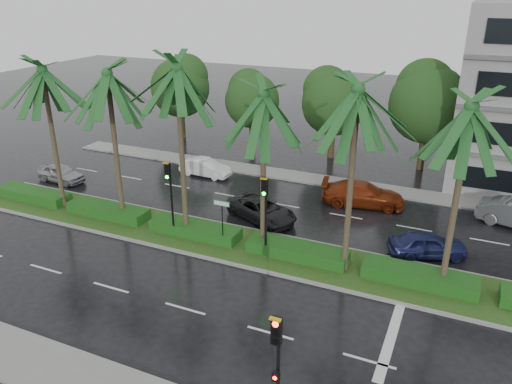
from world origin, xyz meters
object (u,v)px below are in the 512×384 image
at_px(car_darkgrey, 262,210).
at_px(car_red, 363,194).
at_px(car_white, 205,167).
at_px(signal_median_left, 170,188).
at_px(street_sign, 222,212).
at_px(car_silver, 61,173).
at_px(car_blue, 428,244).
at_px(signal_near, 277,370).

distance_m(car_darkgrey, car_red, 6.77).
height_order(car_white, car_darkgrey, car_darkgrey).
relative_size(signal_median_left, car_white, 1.14).
height_order(street_sign, car_silver, street_sign).
height_order(car_darkgrey, car_red, car_red).
bearing_deg(car_white, street_sign, -144.36).
height_order(signal_median_left, car_blue, signal_median_left).
height_order(car_silver, car_white, car_white).
relative_size(car_darkgrey, car_red, 0.90).
bearing_deg(signal_near, car_white, 124.76).
xyz_separation_m(signal_near, car_white, (-13.19, 19.01, -1.88)).
relative_size(street_sign, car_white, 0.68).
xyz_separation_m(car_darkgrey, car_red, (5.00, 4.56, 0.11)).
relative_size(signal_near, car_white, 1.14).
bearing_deg(car_red, signal_median_left, 125.81).
xyz_separation_m(signal_median_left, car_blue, (13.00, 3.70, -2.33)).
xyz_separation_m(signal_near, signal_median_left, (-10.00, 9.69, 0.49)).
height_order(signal_median_left, car_silver, signal_median_left).
xyz_separation_m(signal_median_left, car_darkgrey, (3.50, 4.21, -2.36)).
bearing_deg(street_sign, car_silver, 165.22).
distance_m(signal_median_left, car_white, 10.13).
bearing_deg(signal_median_left, street_sign, 3.47).
bearing_deg(car_silver, car_red, -72.52).
relative_size(car_red, car_blue, 1.32).
height_order(signal_median_left, car_red, signal_median_left).
height_order(signal_near, car_darkgrey, signal_near).
xyz_separation_m(signal_near, car_silver, (-22.00, 13.83, -1.88)).
bearing_deg(signal_median_left, car_red, 45.89).
relative_size(signal_near, car_blue, 1.11).
bearing_deg(car_blue, signal_near, 143.33).
xyz_separation_m(car_silver, car_blue, (25.00, -0.44, 0.04)).
height_order(signal_near, signal_median_left, signal_median_left).
bearing_deg(car_red, car_silver, 92.64).
relative_size(street_sign, car_silver, 0.71).
bearing_deg(car_darkgrey, signal_near, -130.48).
xyz_separation_m(signal_near, car_blue, (3.00, 13.39, -1.84)).
distance_m(car_red, car_blue, 6.78).
bearing_deg(car_blue, car_red, 17.56).
bearing_deg(car_silver, signal_median_left, -104.28).
relative_size(car_silver, car_white, 0.96).
xyz_separation_m(signal_near, car_darkgrey, (-6.50, 13.90, -1.86)).
bearing_deg(car_blue, signal_median_left, 81.85).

